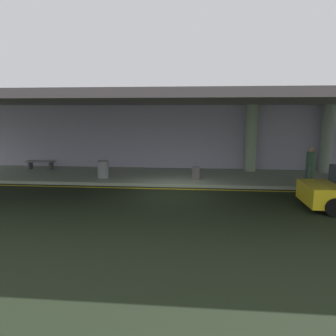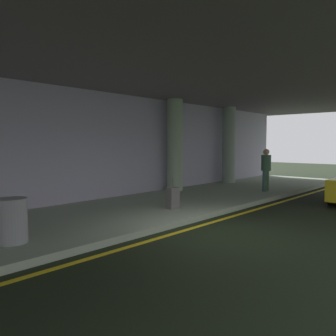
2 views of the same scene
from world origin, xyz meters
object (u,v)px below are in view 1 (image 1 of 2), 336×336
support_column_left_mid (327,139)px  bench_metal (41,163)px  trash_bin_steel (103,169)px  suitcase_upright_primary (196,173)px  support_column_far_left (251,138)px  traveler_with_luggage (310,162)px

support_column_left_mid → bench_metal: 16.04m
support_column_left_mid → trash_bin_steel: support_column_left_mid is taller
suitcase_upright_primary → bench_metal: bearing=176.9°
support_column_far_left → suitcase_upright_primary: size_ratio=4.06×
traveler_with_luggage → trash_bin_steel: (-9.91, 0.28, -0.54)m
suitcase_upright_primary → trash_bin_steel: 4.64m
traveler_with_luggage → bench_metal: 14.39m
bench_metal → traveler_with_luggage: bearing=-9.0°
support_column_far_left → bench_metal: (-11.96, -0.60, -1.47)m
support_column_left_mid → bench_metal: support_column_left_mid is taller
suitcase_upright_primary → traveler_with_luggage: bearing=6.0°
support_column_far_left → trash_bin_steel: support_column_far_left is taller
support_column_far_left → bench_metal: size_ratio=2.28×
support_column_left_mid → suitcase_upright_primary: support_column_left_mid is taller
traveler_with_luggage → trash_bin_steel: bearing=-17.0°
suitcase_upright_primary → bench_metal: (-8.93, 1.94, 0.04)m
traveler_with_luggage → bench_metal: traveler_with_luggage is taller
support_column_left_mid → suitcase_upright_primary: 7.62m
trash_bin_steel → suitcase_upright_primary: bearing=0.2°
support_column_far_left → trash_bin_steel: bearing=-161.6°
support_column_far_left → support_column_left_mid: (4.00, 0.00, 0.00)m
support_column_far_left → trash_bin_steel: size_ratio=4.29×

